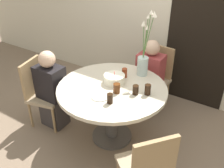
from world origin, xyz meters
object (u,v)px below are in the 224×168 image
(birthday_cake, at_px, (114,79))
(person_woman, at_px, (149,79))
(chair_near_front, at_px, (147,167))
(side_plate, at_px, (100,96))
(flower_vase, at_px, (143,59))
(drink_glass_1, at_px, (148,90))
(person_guest, at_px, (52,92))
(drink_glass_0, at_px, (117,88))
(chair_right_flank, at_px, (156,74))
(drink_glass_3, at_px, (124,73))
(drink_glass_4, at_px, (110,98))
(drink_glass_2, at_px, (136,90))
(chair_left_flank, at_px, (41,90))

(birthday_cake, height_order, person_woman, person_woman)
(chair_near_front, relative_size, side_plate, 4.62)
(flower_vase, distance_m, side_plate, 0.73)
(side_plate, bearing_deg, drink_glass_1, 38.41)
(flower_vase, distance_m, person_guest, 1.21)
(drink_glass_0, distance_m, person_guest, 0.93)
(drink_glass_0, xyz_separation_m, person_woman, (-0.00, 0.86, -0.29))
(chair_right_flank, height_order, drink_glass_0, chair_right_flank)
(drink_glass_3, height_order, person_woman, person_woman)
(side_plate, xyz_separation_m, drink_glass_4, (0.15, -0.04, 0.05))
(chair_right_flank, distance_m, person_guest, 1.45)
(chair_near_front, height_order, drink_glass_2, chair_near_front)
(person_woman, relative_size, person_guest, 1.00)
(drink_glass_2, xyz_separation_m, person_guest, (-1.06, -0.20, -0.29))
(chair_right_flank, height_order, drink_glass_4, chair_right_flank)
(chair_near_front, distance_m, drink_glass_3, 1.19)
(chair_left_flank, relative_size, drink_glass_0, 8.32)
(drink_glass_2, bearing_deg, drink_glass_1, 31.00)
(birthday_cake, height_order, drink_glass_0, birthday_cake)
(flower_vase, height_order, drink_glass_4, flower_vase)
(chair_left_flank, relative_size, flower_vase, 1.13)
(flower_vase, bearing_deg, drink_glass_2, -72.52)
(side_plate, relative_size, person_woman, 0.18)
(drink_glass_4, xyz_separation_m, person_guest, (-0.92, 0.08, -0.29))
(drink_glass_4, bearing_deg, person_woman, 92.46)
(chair_right_flank, height_order, drink_glass_3, chair_right_flank)
(chair_near_front, height_order, drink_glass_0, chair_near_front)
(flower_vase, bearing_deg, drink_glass_3, -129.60)
(chair_right_flank, xyz_separation_m, birthday_cake, (-0.16, -0.85, 0.28))
(drink_glass_4, bearing_deg, chair_right_flank, 91.18)
(chair_left_flank, bearing_deg, drink_glass_1, -90.55)
(side_plate, relative_size, drink_glass_2, 1.85)
(drink_glass_2, height_order, person_woman, person_woman)
(birthday_cake, distance_m, drink_glass_2, 0.33)
(chair_right_flank, relative_size, person_woman, 0.85)
(birthday_cake, bearing_deg, drink_glass_0, -51.05)
(side_plate, height_order, person_guest, person_guest)
(chair_left_flank, bearing_deg, chair_near_front, -116.26)
(chair_near_front, relative_size, person_woman, 0.85)
(drink_glass_0, relative_size, drink_glass_3, 0.94)
(chair_near_front, relative_size, person_guest, 0.85)
(chair_right_flank, relative_size, birthday_cake, 3.68)
(birthday_cake, relative_size, person_guest, 0.23)
(side_plate, relative_size, drink_glass_4, 1.83)
(drink_glass_1, distance_m, drink_glass_2, 0.13)
(chair_near_front, bearing_deg, drink_glass_2, -104.37)
(side_plate, xyz_separation_m, drink_glass_3, (-0.00, 0.50, 0.05))
(side_plate, height_order, drink_glass_4, drink_glass_4)
(chair_near_front, bearing_deg, chair_left_flank, -63.74)
(chair_left_flank, height_order, person_woman, person_woman)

